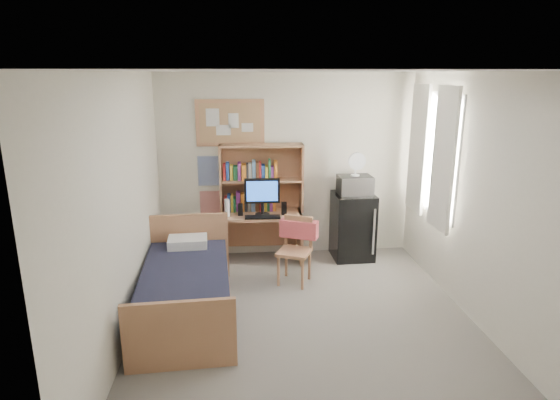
{
  "coord_description": "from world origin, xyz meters",
  "views": [
    {
      "loc": [
        -0.67,
        -4.42,
        2.58
      ],
      "look_at": [
        -0.17,
        1.2,
        1.05
      ],
      "focal_mm": 30.0,
      "sensor_mm": 36.0,
      "label": 1
    }
  ],
  "objects": [
    {
      "name": "mini_fridge",
      "position": [
        0.92,
        1.8,
        0.47
      ],
      "size": [
        0.57,
        0.57,
        0.94
      ],
      "primitive_type": "cube",
      "rotation": [
        0.0,
        0.0,
        0.03
      ],
      "color": "black",
      "rests_on": "floor"
    },
    {
      "name": "keyboard",
      "position": [
        -0.37,
        1.6,
        0.7
      ],
      "size": [
        0.48,
        0.16,
        0.02
      ],
      "primitive_type": "cube",
      "rotation": [
        0.0,
        0.0,
        -0.02
      ],
      "color": "black",
      "rests_on": "desk"
    },
    {
      "name": "desk_chair",
      "position": [
        -0.01,
        1.02,
        0.42
      ],
      "size": [
        0.56,
        0.56,
        0.85
      ],
      "primitive_type": "cube",
      "rotation": [
        0.0,
        0.0,
        -0.42
      ],
      "color": "#B37C54",
      "rests_on": "floor"
    },
    {
      "name": "poster_wave",
      "position": [
        -1.1,
        2.09,
        1.25
      ],
      "size": [
        0.3,
        0.01,
        0.42
      ],
      "primitive_type": "cube",
      "color": "navy",
      "rests_on": "wall_back"
    },
    {
      "name": "floor",
      "position": [
        0.0,
        0.0,
        -0.01
      ],
      "size": [
        3.6,
        4.2,
        0.02
      ],
      "primitive_type": "cube",
      "color": "gray",
      "rests_on": "ground"
    },
    {
      "name": "bed",
      "position": [
        -1.28,
        0.29,
        0.26
      ],
      "size": [
        1.06,
        1.97,
        0.53
      ],
      "primitive_type": "cube",
      "rotation": [
        0.0,
        0.0,
        0.05
      ],
      "color": "black",
      "rests_on": "floor"
    },
    {
      "name": "wall_left",
      "position": [
        -1.8,
        0.0,
        1.3
      ],
      "size": [
        0.04,
        4.2,
        2.6
      ],
      "primitive_type": "cube",
      "color": "white",
      "rests_on": "floor"
    },
    {
      "name": "window_unit",
      "position": [
        1.75,
        1.2,
        1.6
      ],
      "size": [
        0.1,
        1.4,
        1.7
      ],
      "primitive_type": "cube",
      "color": "white",
      "rests_on": "wall_right"
    },
    {
      "name": "pillow",
      "position": [
        -1.32,
        1.04,
        0.58
      ],
      "size": [
        0.49,
        0.35,
        0.11
      ],
      "primitive_type": "cube",
      "rotation": [
        0.0,
        0.0,
        0.05
      ],
      "color": "white",
      "rests_on": "bed"
    },
    {
      "name": "wall_right",
      "position": [
        1.8,
        0.0,
        1.3
      ],
      "size": [
        0.04,
        4.2,
        2.6
      ],
      "primitive_type": "cube",
      "color": "white",
      "rests_on": "floor"
    },
    {
      "name": "monitor",
      "position": [
        -0.37,
        1.74,
        0.95
      ],
      "size": [
        0.48,
        0.05,
        0.51
      ],
      "primitive_type": "cube",
      "rotation": [
        0.0,
        0.0,
        -0.02
      ],
      "color": "black",
      "rests_on": "desk"
    },
    {
      "name": "curtain_left",
      "position": [
        1.72,
        0.8,
        1.6
      ],
      "size": [
        0.04,
        0.55,
        1.7
      ],
      "primitive_type": "cube",
      "color": "white",
      "rests_on": "wall_right"
    },
    {
      "name": "poster_japan",
      "position": [
        -1.1,
        2.09,
        0.78
      ],
      "size": [
        0.28,
        0.01,
        0.36
      ],
      "primitive_type": "cube",
      "color": "red",
      "rests_on": "wall_back"
    },
    {
      "name": "water_bottle",
      "position": [
        -0.85,
        1.71,
        0.81
      ],
      "size": [
        0.07,
        0.07,
        0.24
      ],
      "primitive_type": "cylinder",
      "rotation": [
        0.0,
        0.0,
        -0.02
      ],
      "color": "white",
      "rests_on": "desk"
    },
    {
      "name": "speaker_right",
      "position": [
        -0.07,
        1.73,
        0.78
      ],
      "size": [
        0.07,
        0.07,
        0.17
      ],
      "primitive_type": "cube",
      "rotation": [
        0.0,
        0.0,
        -0.02
      ],
      "color": "black",
      "rests_on": "desk"
    },
    {
      "name": "wall_back",
      "position": [
        0.0,
        2.1,
        1.3
      ],
      "size": [
        3.6,
        0.04,
        2.6
      ],
      "primitive_type": "cube",
      "color": "white",
      "rests_on": "floor"
    },
    {
      "name": "wall_front",
      "position": [
        0.0,
        -2.1,
        1.3
      ],
      "size": [
        3.6,
        0.04,
        2.6
      ],
      "primitive_type": "cube",
      "color": "white",
      "rests_on": "floor"
    },
    {
      "name": "microwave",
      "position": [
        0.93,
        1.78,
        1.08
      ],
      "size": [
        0.46,
        0.36,
        0.26
      ],
      "primitive_type": "cube",
      "rotation": [
        0.0,
        0.0,
        0.03
      ],
      "color": "silver",
      "rests_on": "mini_fridge"
    },
    {
      "name": "desk",
      "position": [
        -0.37,
        1.8,
        0.35
      ],
      "size": [
        1.12,
        0.58,
        0.69
      ],
      "primitive_type": "cube",
      "rotation": [
        0.0,
        0.0,
        -0.02
      ],
      "color": "tan",
      "rests_on": "floor"
    },
    {
      "name": "speaker_left",
      "position": [
        -0.67,
        1.75,
        0.77
      ],
      "size": [
        0.07,
        0.07,
        0.16
      ],
      "primitive_type": "cube",
      "rotation": [
        0.0,
        0.0,
        -0.02
      ],
      "color": "black",
      "rests_on": "desk"
    },
    {
      "name": "ceiling",
      "position": [
        0.0,
        0.0,
        2.6
      ],
      "size": [
        3.6,
        4.2,
        0.02
      ],
      "primitive_type": "cube",
      "color": "white",
      "rests_on": "wall_back"
    },
    {
      "name": "hoodie",
      "position": [
        0.07,
        1.2,
        0.66
      ],
      "size": [
        0.5,
        0.33,
        0.23
      ],
      "primitive_type": "cube",
      "rotation": [
        0.0,
        0.0,
        -0.42
      ],
      "color": "#D75157",
      "rests_on": "desk_chair"
    },
    {
      "name": "bulletin_board",
      "position": [
        -0.78,
        2.08,
        1.92
      ],
      "size": [
        0.94,
        0.03,
        0.64
      ],
      "primitive_type": "cube",
      "color": "tan",
      "rests_on": "wall_back"
    },
    {
      "name": "curtain_right",
      "position": [
        1.72,
        1.6,
        1.6
      ],
      "size": [
        0.04,
        0.55,
        1.7
      ],
      "primitive_type": "cube",
      "color": "white",
      "rests_on": "wall_right"
    },
    {
      "name": "desk_fan",
      "position": [
        0.93,
        1.78,
        1.36
      ],
      "size": [
        0.24,
        0.24,
        0.3
      ],
      "primitive_type": "cylinder",
      "rotation": [
        0.0,
        0.0,
        0.03
      ],
      "color": "white",
      "rests_on": "microwave"
    },
    {
      "name": "hutch",
      "position": [
        -0.36,
        1.95,
        1.16
      ],
      "size": [
        1.16,
        0.32,
        0.95
      ],
      "primitive_type": "cube",
      "rotation": [
        0.0,
        0.0,
        -0.02
      ],
      "color": "tan",
      "rests_on": "desk"
    }
  ]
}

